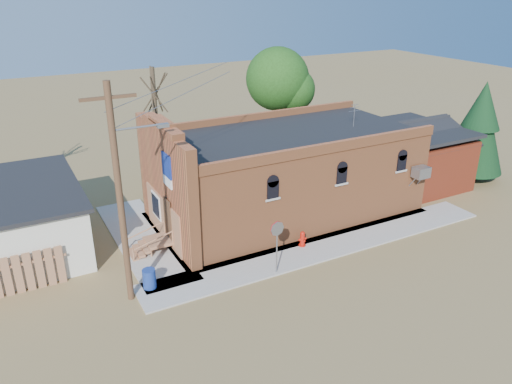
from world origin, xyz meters
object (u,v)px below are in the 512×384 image
brick_bar (282,174)px  utility_pole (121,192)px  fire_hydrant (302,239)px  stop_sign (277,234)px  trash_barrel (149,279)px

brick_bar → utility_pole: size_ratio=1.82×
fire_hydrant → stop_sign: size_ratio=0.31×
utility_pole → trash_barrel: size_ratio=10.40×
stop_sign → trash_barrel: bearing=-178.3°
brick_bar → stop_sign: (-3.55, -5.49, -0.32)m
fire_hydrant → trash_barrel: bearing=-162.5°
fire_hydrant → trash_barrel: trash_barrel is taller
brick_bar → stop_sign: brick_bar is taller
fire_hydrant → trash_barrel: 7.75m
utility_pole → stop_sign: utility_pole is taller
brick_bar → trash_barrel: (-8.94, -3.99, -1.83)m
utility_pole → fire_hydrant: (8.59, 0.28, -4.30)m
trash_barrel → brick_bar: bearing=24.1°
brick_bar → trash_barrel: size_ratio=18.95×
utility_pole → fire_hydrant: size_ratio=11.39×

